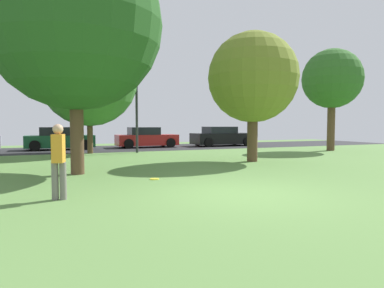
% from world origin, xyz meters
% --- Properties ---
extents(ground_plane, '(44.00, 44.00, 0.00)m').
position_xyz_m(ground_plane, '(0.00, 0.00, 0.00)').
color(ground_plane, '#5B8442').
extents(road_strip, '(44.00, 6.40, 0.01)m').
position_xyz_m(road_strip, '(0.00, 16.00, 0.00)').
color(road_strip, '#28282B').
rests_on(road_strip, ground_plane).
extents(oak_tree_right, '(3.82, 3.82, 5.48)m').
position_xyz_m(oak_tree_right, '(4.10, 5.78, 3.55)').
color(oak_tree_right, brown).
rests_on(oak_tree_right, ground_plane).
extents(maple_tree_near, '(5.20, 5.20, 6.68)m').
position_xyz_m(maple_tree_near, '(-1.83, 12.67, 4.08)').
color(maple_tree_near, brown).
rests_on(maple_tree_near, ground_plane).
extents(oak_tree_left, '(3.54, 3.54, 6.10)m').
position_xyz_m(oak_tree_left, '(11.85, 9.18, 4.29)').
color(oak_tree_left, brown).
rests_on(oak_tree_left, ground_plane).
extents(oak_tree_center, '(5.45, 5.45, 7.47)m').
position_xyz_m(oak_tree_center, '(-3.10, 4.73, 4.73)').
color(oak_tree_center, brown).
rests_on(oak_tree_center, ground_plane).
extents(person_bystander, '(0.30, 0.36, 1.59)m').
position_xyz_m(person_bystander, '(-3.76, 0.95, 0.87)').
color(person_bystander, slate).
rests_on(person_bystander, ground_plane).
extents(frisbee_disc, '(0.27, 0.27, 0.03)m').
position_xyz_m(frisbee_disc, '(-1.14, 2.75, 0.01)').
color(frisbee_disc, yellow).
rests_on(frisbee_disc, ground_plane).
extents(parked_car_green, '(4.09, 2.03, 1.41)m').
position_xyz_m(parked_car_green, '(-3.28, 16.38, 0.65)').
color(parked_car_green, '#195633').
rests_on(parked_car_green, ground_plane).
extents(parked_car_red, '(4.14, 1.96, 1.39)m').
position_xyz_m(parked_car_red, '(2.31, 16.36, 0.64)').
color(parked_car_red, '#B21E1E').
rests_on(parked_car_red, ground_plane).
extents(parked_car_black, '(4.48, 2.11, 1.42)m').
position_xyz_m(parked_car_black, '(7.91, 15.82, 0.66)').
color(parked_car_black, black).
rests_on(parked_car_black, ground_plane).
extents(street_lamp_post, '(0.14, 0.14, 4.50)m').
position_xyz_m(street_lamp_post, '(0.66, 12.20, 2.25)').
color(street_lamp_post, '#2D2D33').
rests_on(street_lamp_post, ground_plane).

